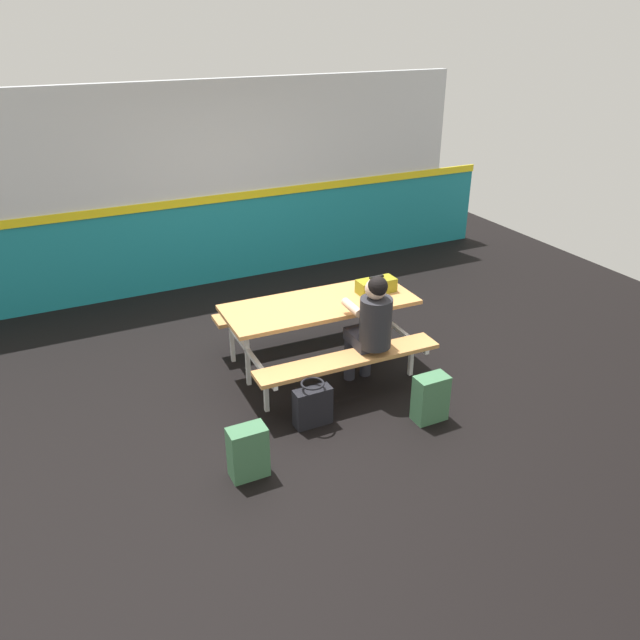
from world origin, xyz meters
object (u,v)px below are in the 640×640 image
Objects in this scene: picnic_table_main at (320,318)px; tote_bag_bright at (313,406)px; toolbox_grey at (376,286)px; satchel_spare at (430,398)px; backpack_dark at (248,452)px; student_nearer at (371,323)px.

picnic_table_main is 1.06m from tote_bag_bright.
picnic_table_main is at bearing 60.03° from tote_bag_bright.
tote_bag_bright is at bearing -143.20° from toolbox_grey.
satchel_spare is (-0.15, -1.23, -0.60)m from toolbox_grey.
backpack_dark is (-1.25, -1.25, -0.36)m from picnic_table_main.
tote_bag_bright is (-1.12, -0.84, -0.62)m from toolbox_grey.
picnic_table_main is 0.63m from student_nearer.
satchel_spare is at bearing -68.91° from picnic_table_main.
toolbox_grey reaches higher than backpack_dark.
picnic_table_main is 4.82× the size of toolbox_grey.
student_nearer is 1.72m from backpack_dark.
student_nearer is 0.87m from satchel_spare.
picnic_table_main is at bearing 111.09° from satchel_spare.
toolbox_grey is at bearing 33.32° from backpack_dark.
backpack_dark is at bearing -179.87° from satchel_spare.
toolbox_grey is (0.37, 0.55, 0.10)m from student_nearer.
picnic_table_main is 4.48× the size of tote_bag_bright.
toolbox_grey is at bearing 55.59° from student_nearer.
toolbox_grey is 2.32m from backpack_dark.
toolbox_grey is at bearing 83.10° from satchel_spare.
tote_bag_bright is (-0.75, -0.29, -0.51)m from student_nearer.
student_nearer reaches higher than toolbox_grey.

